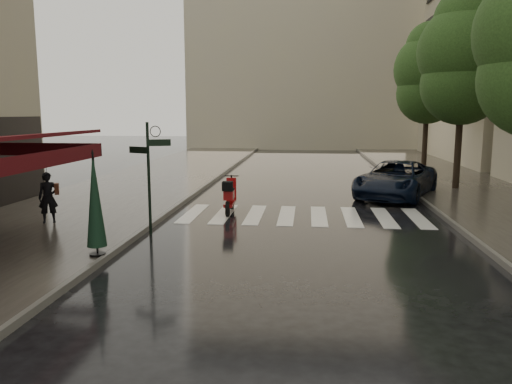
% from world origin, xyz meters
% --- Properties ---
extents(ground, '(120.00, 120.00, 0.00)m').
position_xyz_m(ground, '(0.00, 0.00, 0.00)').
color(ground, black).
rests_on(ground, ground).
extents(sidewalk_near, '(6.00, 60.00, 0.12)m').
position_xyz_m(sidewalk_near, '(-4.50, 12.00, 0.06)').
color(sidewalk_near, '#38332D').
rests_on(sidewalk_near, ground).
extents(sidewalk_far, '(5.50, 60.00, 0.12)m').
position_xyz_m(sidewalk_far, '(10.25, 12.00, 0.06)').
color(sidewalk_far, '#38332D').
rests_on(sidewalk_far, ground).
extents(curb_near, '(0.12, 60.00, 0.16)m').
position_xyz_m(curb_near, '(-1.45, 12.00, 0.07)').
color(curb_near, '#595651').
rests_on(curb_near, ground).
extents(curb_far, '(0.12, 60.00, 0.16)m').
position_xyz_m(curb_far, '(7.45, 12.00, 0.07)').
color(curb_far, '#595651').
rests_on(curb_far, ground).
extents(crosswalk, '(7.85, 3.20, 0.01)m').
position_xyz_m(crosswalk, '(2.98, 6.00, 0.01)').
color(crosswalk, silver).
rests_on(crosswalk, ground).
extents(signpost, '(1.17, 0.29, 3.10)m').
position_xyz_m(signpost, '(-1.19, 3.00, 1.83)').
color(signpost, black).
rests_on(signpost, ground).
extents(haussmann_far, '(8.00, 16.00, 18.50)m').
position_xyz_m(haussmann_far, '(16.50, 26.00, 9.25)').
color(haussmann_far, tan).
rests_on(haussmann_far, ground).
extents(backdrop_building, '(22.00, 6.00, 20.00)m').
position_xyz_m(backdrop_building, '(3.00, 38.00, 10.00)').
color(backdrop_building, tan).
rests_on(backdrop_building, ground).
extents(tree_mid, '(3.80, 3.80, 8.34)m').
position_xyz_m(tree_mid, '(9.50, 12.00, 5.59)').
color(tree_mid, black).
rests_on(tree_mid, sidewalk_far).
extents(tree_far, '(3.80, 3.80, 8.16)m').
position_xyz_m(tree_far, '(9.70, 19.00, 5.46)').
color(tree_far, black).
rests_on(tree_far, sidewalk_far).
extents(pedestrian_with_umbrella, '(1.19, 1.20, 2.37)m').
position_xyz_m(pedestrian_with_umbrella, '(-4.50, 3.68, 1.70)').
color(pedestrian_with_umbrella, black).
rests_on(pedestrian_with_umbrella, sidewalk_near).
extents(scooter, '(0.48, 1.82, 1.20)m').
position_xyz_m(scooter, '(0.52, 6.22, 0.55)').
color(scooter, black).
rests_on(scooter, ground).
extents(parked_car, '(4.29, 5.71, 1.44)m').
position_xyz_m(parked_car, '(6.63, 10.09, 0.72)').
color(parked_car, black).
rests_on(parked_car, ground).
extents(parasol_back, '(0.45, 0.45, 2.39)m').
position_xyz_m(parasol_back, '(-1.65, 0.50, 1.40)').
color(parasol_back, black).
rests_on(parasol_back, sidewalk_near).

